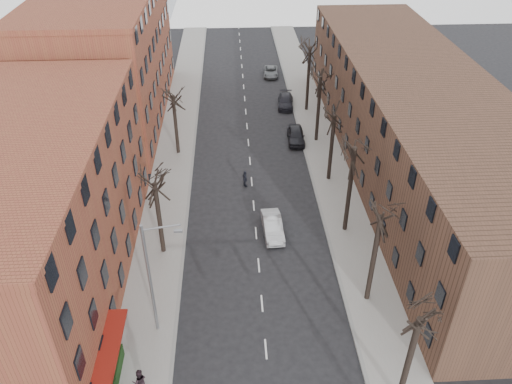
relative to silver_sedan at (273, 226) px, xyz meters
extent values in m
cube|color=gray|center=(-9.40, 15.07, -0.65)|extent=(4.00, 90.00, 0.15)
cube|color=gray|center=(6.60, 15.07, -0.65)|extent=(4.00, 90.00, 0.15)
cube|color=brown|center=(-17.40, -4.93, 5.27)|extent=(12.00, 26.00, 12.00)
cube|color=brown|center=(-17.40, 24.07, 6.27)|extent=(12.00, 28.00, 14.00)
cube|color=#4B3023|center=(14.60, 10.07, 4.27)|extent=(12.00, 50.00, 10.00)
cube|color=maroon|center=(-10.80, -13.93, -0.73)|extent=(1.20, 7.00, 0.15)
cylinder|color=slate|center=(-8.60, -9.93, 3.77)|extent=(0.20, 0.20, 9.00)
cylinder|color=slate|center=(-7.50, -9.93, 8.07)|extent=(2.39, 0.12, 0.46)
cube|color=slate|center=(-6.50, -9.93, 7.77)|extent=(0.50, 0.22, 0.14)
imported|color=#A8ABAF|center=(0.00, 0.00, 0.00)|extent=(1.79, 4.49, 1.45)
imported|color=black|center=(3.90, 16.04, 0.04)|extent=(2.01, 4.59, 1.54)
imported|color=black|center=(3.71, 25.43, -0.05)|extent=(2.34, 4.81, 1.35)
imported|color=slate|center=(2.66, 35.92, -0.13)|extent=(2.27, 4.44, 1.20)
imported|color=black|center=(-9.05, -14.64, 0.34)|extent=(1.01, 0.86, 1.82)
imported|color=black|center=(-2.08, 7.29, 0.13)|extent=(0.72, 1.08, 1.70)
camera|label=1|loc=(-3.16, -32.91, 26.11)|focal=35.00mm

